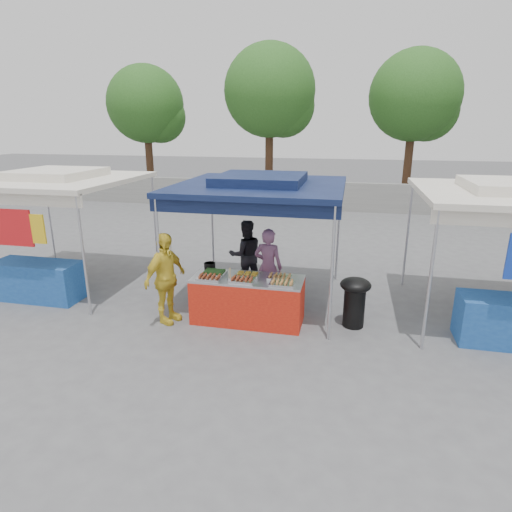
% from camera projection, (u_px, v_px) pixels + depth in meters
% --- Properties ---
extents(ground_plane, '(80.00, 80.00, 0.00)m').
position_uv_depth(ground_plane, '(249.00, 318.00, 8.04)').
color(ground_plane, '#58585A').
extents(back_wall, '(40.00, 0.25, 1.20)m').
position_uv_depth(back_wall, '(309.00, 196.00, 18.12)').
color(back_wall, gray).
rests_on(back_wall, ground_plane).
extents(main_canopy, '(3.20, 3.20, 2.57)m').
position_uv_depth(main_canopy, '(260.00, 185.00, 8.24)').
color(main_canopy, '#B7B7BF').
rests_on(main_canopy, ground_plane).
extents(neighbor_stall_left, '(3.20, 3.20, 2.57)m').
position_uv_depth(neighbor_stall_left, '(48.00, 218.00, 9.03)').
color(neighbor_stall_left, '#B7B7BF').
rests_on(neighbor_stall_left, ground_plane).
extents(tree_0, '(3.66, 3.63, 6.24)m').
position_uv_depth(tree_0, '(149.00, 108.00, 20.49)').
color(tree_0, '#3F2718').
rests_on(tree_0, ground_plane).
extents(tree_1, '(4.03, 4.03, 6.93)m').
position_uv_depth(tree_1, '(273.00, 95.00, 18.93)').
color(tree_1, '#3F2718').
rests_on(tree_1, ground_plane).
extents(tree_2, '(3.84, 3.84, 6.60)m').
position_uv_depth(tree_2, '(418.00, 100.00, 18.31)').
color(tree_2, '#3F2718').
rests_on(tree_2, ground_plane).
extents(vendor_table, '(2.00, 0.80, 0.85)m').
position_uv_depth(vendor_table, '(248.00, 300.00, 7.82)').
color(vendor_table, red).
rests_on(vendor_table, ground_plane).
extents(food_tray_fl, '(0.42, 0.30, 0.07)m').
position_uv_depth(food_tray_fl, '(209.00, 278.00, 7.59)').
color(food_tray_fl, silver).
rests_on(food_tray_fl, vendor_table).
extents(food_tray_fm, '(0.42, 0.30, 0.07)m').
position_uv_depth(food_tray_fm, '(242.00, 280.00, 7.48)').
color(food_tray_fm, silver).
rests_on(food_tray_fm, vendor_table).
extents(food_tray_fr, '(0.42, 0.30, 0.07)m').
position_uv_depth(food_tray_fr, '(282.00, 283.00, 7.32)').
color(food_tray_fr, silver).
rests_on(food_tray_fr, vendor_table).
extents(food_tray_bl, '(0.42, 0.30, 0.07)m').
position_uv_depth(food_tray_bl, '(214.00, 272.00, 7.87)').
color(food_tray_bl, silver).
rests_on(food_tray_bl, vendor_table).
extents(food_tray_bm, '(0.42, 0.30, 0.07)m').
position_uv_depth(food_tray_bm, '(248.00, 274.00, 7.77)').
color(food_tray_bm, silver).
rests_on(food_tray_bm, vendor_table).
extents(food_tray_br, '(0.42, 0.30, 0.07)m').
position_uv_depth(food_tray_br, '(280.00, 277.00, 7.62)').
color(food_tray_br, silver).
rests_on(food_tray_br, vendor_table).
extents(cooking_pot, '(0.21, 0.21, 0.13)m').
position_uv_depth(cooking_pot, '(210.00, 266.00, 8.13)').
color(cooking_pot, black).
rests_on(cooking_pot, vendor_table).
extents(skewer_cup, '(0.07, 0.07, 0.09)m').
position_uv_depth(skewer_cup, '(230.00, 280.00, 7.44)').
color(skewer_cup, '#B7B7BF').
rests_on(skewer_cup, vendor_table).
extents(wok_burner, '(0.55, 0.55, 0.92)m').
position_uv_depth(wok_burner, '(355.00, 298.00, 7.59)').
color(wok_burner, black).
rests_on(wok_burner, ground_plane).
extents(crate_left, '(0.51, 0.36, 0.31)m').
position_uv_depth(crate_left, '(240.00, 297.00, 8.66)').
color(crate_left, '#13349F').
rests_on(crate_left, ground_plane).
extents(crate_right, '(0.50, 0.35, 0.30)m').
position_uv_depth(crate_right, '(271.00, 303.00, 8.36)').
color(crate_right, '#13349F').
rests_on(crate_right, ground_plane).
extents(crate_stacked, '(0.47, 0.33, 0.28)m').
position_uv_depth(crate_stacked, '(272.00, 289.00, 8.28)').
color(crate_stacked, '#13349F').
rests_on(crate_stacked, crate_right).
extents(vendor_woman, '(0.62, 0.44, 1.57)m').
position_uv_depth(vendor_woman, '(268.00, 267.00, 8.47)').
color(vendor_woman, '#86557B').
rests_on(vendor_woman, ground_plane).
extents(helper_man, '(0.93, 0.85, 1.54)m').
position_uv_depth(helper_man, '(246.00, 255.00, 9.34)').
color(helper_man, black).
rests_on(helper_man, ground_plane).
extents(customer_person, '(0.71, 1.07, 1.68)m').
position_uv_depth(customer_person, '(165.00, 279.00, 7.68)').
color(customer_person, gold).
rests_on(customer_person, ground_plane).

